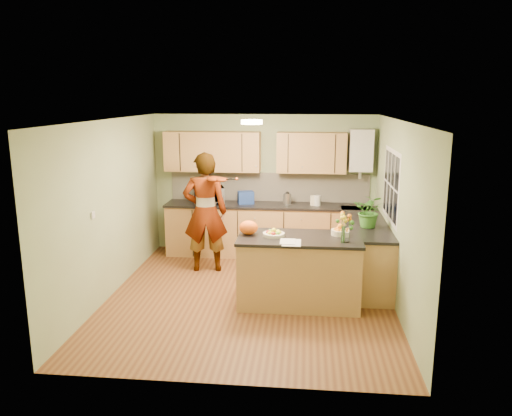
# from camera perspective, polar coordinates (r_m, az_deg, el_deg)

# --- Properties ---
(floor) EXTENTS (4.50, 4.50, 0.00)m
(floor) POSITION_cam_1_polar(r_m,az_deg,el_deg) (7.27, -0.71, -10.08)
(floor) COLOR brown
(floor) RESTS_ON ground
(ceiling) EXTENTS (4.00, 4.50, 0.02)m
(ceiling) POSITION_cam_1_polar(r_m,az_deg,el_deg) (6.71, -0.77, 10.01)
(ceiling) COLOR silver
(ceiling) RESTS_ON wall_back
(wall_back) EXTENTS (4.00, 0.02, 2.50)m
(wall_back) POSITION_cam_1_polar(r_m,az_deg,el_deg) (9.08, 0.87, 2.76)
(wall_back) COLOR gray
(wall_back) RESTS_ON floor
(wall_front) EXTENTS (4.00, 0.02, 2.50)m
(wall_front) POSITION_cam_1_polar(r_m,az_deg,el_deg) (4.74, -3.86, -6.57)
(wall_front) COLOR gray
(wall_front) RESTS_ON floor
(wall_left) EXTENTS (0.02, 4.50, 2.50)m
(wall_left) POSITION_cam_1_polar(r_m,az_deg,el_deg) (7.38, -16.36, -0.06)
(wall_left) COLOR gray
(wall_left) RESTS_ON floor
(wall_right) EXTENTS (0.02, 4.50, 2.50)m
(wall_right) POSITION_cam_1_polar(r_m,az_deg,el_deg) (6.95, 15.86, -0.80)
(wall_right) COLOR gray
(wall_right) RESTS_ON floor
(back_counter) EXTENTS (3.64, 0.62, 0.94)m
(back_counter) POSITION_cam_1_polar(r_m,az_deg,el_deg) (8.95, 1.33, -2.50)
(back_counter) COLOR #A57242
(back_counter) RESTS_ON floor
(right_counter) EXTENTS (0.62, 2.24, 0.94)m
(right_counter) POSITION_cam_1_polar(r_m,az_deg,el_deg) (7.92, 12.34, -4.81)
(right_counter) COLOR #A57242
(right_counter) RESTS_ON floor
(splashback) EXTENTS (3.60, 0.02, 0.52)m
(splashback) POSITION_cam_1_polar(r_m,az_deg,el_deg) (9.07, 1.50, 2.42)
(splashback) COLOR beige
(splashback) RESTS_ON back_counter
(upper_cabinets) EXTENTS (3.20, 0.34, 0.70)m
(upper_cabinets) POSITION_cam_1_polar(r_m,az_deg,el_deg) (8.85, -0.35, 6.42)
(upper_cabinets) COLOR #A57242
(upper_cabinets) RESTS_ON wall_back
(boiler) EXTENTS (0.40, 0.30, 0.86)m
(boiler) POSITION_cam_1_polar(r_m,az_deg,el_deg) (8.85, 11.90, 6.46)
(boiler) COLOR silver
(boiler) RESTS_ON wall_back
(window_right) EXTENTS (0.01, 1.30, 1.05)m
(window_right) POSITION_cam_1_polar(r_m,az_deg,el_deg) (7.47, 15.17, 2.51)
(window_right) COLOR silver
(window_right) RESTS_ON wall_right
(light_switch) EXTENTS (0.02, 0.09, 0.09)m
(light_switch) POSITION_cam_1_polar(r_m,az_deg,el_deg) (6.83, -18.13, -0.76)
(light_switch) COLOR silver
(light_switch) RESTS_ON wall_left
(ceiling_lamp) EXTENTS (0.30, 0.30, 0.07)m
(ceiling_lamp) POSITION_cam_1_polar(r_m,az_deg,el_deg) (7.01, -0.49, 9.81)
(ceiling_lamp) COLOR #FFEABF
(ceiling_lamp) RESTS_ON ceiling
(peninsula_island) EXTENTS (1.67, 0.85, 0.96)m
(peninsula_island) POSITION_cam_1_polar(r_m,az_deg,el_deg) (6.91, 4.93, -7.10)
(peninsula_island) COLOR #A57242
(peninsula_island) RESTS_ON floor
(fruit_dish) EXTENTS (0.30, 0.30, 0.10)m
(fruit_dish) POSITION_cam_1_polar(r_m,az_deg,el_deg) (6.77, 2.05, -2.88)
(fruit_dish) COLOR beige
(fruit_dish) RESTS_ON peninsula_island
(orange_bowl) EXTENTS (0.25, 0.25, 0.15)m
(orange_bowl) POSITION_cam_1_polar(r_m,az_deg,el_deg) (6.91, 9.60, -2.56)
(orange_bowl) COLOR beige
(orange_bowl) RESTS_ON peninsula_island
(flower_vase) EXTENTS (0.24, 0.24, 0.44)m
(flower_vase) POSITION_cam_1_polar(r_m,az_deg,el_deg) (6.54, 10.29, -1.38)
(flower_vase) COLOR silver
(flower_vase) RESTS_ON peninsula_island
(orange_bag) EXTENTS (0.32, 0.30, 0.19)m
(orange_bag) POSITION_cam_1_polar(r_m,az_deg,el_deg) (6.83, -0.85, -2.25)
(orange_bag) COLOR orange
(orange_bag) RESTS_ON peninsula_island
(papers) EXTENTS (0.24, 0.33, 0.01)m
(papers) POSITION_cam_1_polar(r_m,az_deg,el_deg) (6.48, 4.08, -3.95)
(papers) COLOR silver
(papers) RESTS_ON peninsula_island
(violinist) EXTENTS (0.78, 0.57, 1.95)m
(violinist) POSITION_cam_1_polar(r_m,az_deg,el_deg) (8.10, -5.82, -0.49)
(violinist) COLOR #E6B78D
(violinist) RESTS_ON floor
(violin) EXTENTS (0.68, 0.59, 0.17)m
(violin) POSITION_cam_1_polar(r_m,az_deg,el_deg) (7.74, -4.79, 3.33)
(violin) COLOR #561A05
(violin) RESTS_ON violinist
(microwave) EXTENTS (0.61, 0.50, 0.29)m
(microwave) POSITION_cam_1_polar(r_m,az_deg,el_deg) (8.92, -5.43, 1.46)
(microwave) COLOR silver
(microwave) RESTS_ON back_counter
(blue_box) EXTENTS (0.32, 0.27, 0.22)m
(blue_box) POSITION_cam_1_polar(r_m,az_deg,el_deg) (8.87, -1.18, 1.21)
(blue_box) COLOR navy
(blue_box) RESTS_ON back_counter
(kettle) EXTENTS (0.14, 0.14, 0.27)m
(kettle) POSITION_cam_1_polar(r_m,az_deg,el_deg) (8.82, 3.59, 1.11)
(kettle) COLOR #B9B9BE
(kettle) RESTS_ON back_counter
(jar_cream) EXTENTS (0.12, 0.12, 0.17)m
(jar_cream) POSITION_cam_1_polar(r_m,az_deg,el_deg) (8.81, 6.56, 0.87)
(jar_cream) COLOR beige
(jar_cream) RESTS_ON back_counter
(jar_white) EXTENTS (0.14, 0.14, 0.18)m
(jar_white) POSITION_cam_1_polar(r_m,az_deg,el_deg) (8.78, 7.01, 0.85)
(jar_white) COLOR silver
(jar_white) RESTS_ON back_counter
(potted_plant) EXTENTS (0.55, 0.51, 0.49)m
(potted_plant) POSITION_cam_1_polar(r_m,az_deg,el_deg) (7.41, 12.90, -0.33)
(potted_plant) COLOR #397A28
(potted_plant) RESTS_ON right_counter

